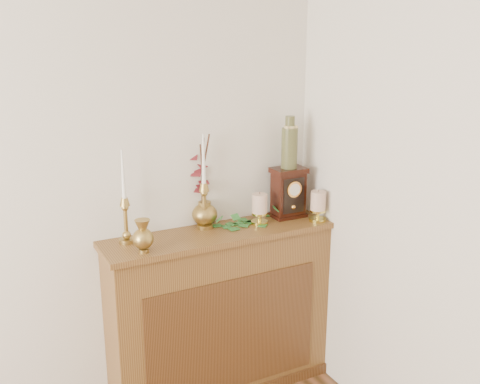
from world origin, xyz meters
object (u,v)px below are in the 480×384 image
bud_vase (143,236)px  ceramic_vase (289,145)px  ginger_jar (200,184)px  candlestick_left (125,213)px  mantel_clock (289,193)px  candlestick_center (204,198)px

bud_vase → ceramic_vase: ceramic_vase is taller
bud_vase → ginger_jar: bearing=31.6°
candlestick_left → ginger_jar: 0.44m
candlestick_left → bud_vase: (0.03, -0.16, -0.07)m
bud_vase → mantel_clock: size_ratio=0.58×
candlestick_left → ginger_jar: size_ratio=0.93×
ceramic_vase → bud_vase: bearing=-170.9°
candlestick_left → ceramic_vase: 0.95m
candlestick_left → mantel_clock: candlestick_left is taller
ceramic_vase → mantel_clock: bearing=-90.5°
mantel_clock → ceramic_vase: bearing=90.0°
candlestick_left → ceramic_vase: (0.91, -0.02, 0.25)m
bud_vase → ceramic_vase: size_ratio=0.57×
ginger_jar → ceramic_vase: (0.48, -0.10, 0.18)m
candlestick_center → candlestick_left: bearing=-178.2°
bud_vase → ginger_jar: size_ratio=0.32×
candlestick_center → ceramic_vase: 0.55m
candlestick_left → mantel_clock: 0.91m
mantel_clock → ceramic_vase: ceramic_vase is taller
bud_vase → ceramic_vase: 0.95m
mantel_clock → candlestick_left: bearing=179.1°
mantel_clock → bud_vase: bearing=-170.5°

